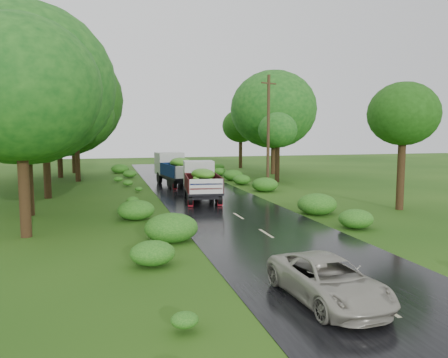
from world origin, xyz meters
name	(u,v)px	position (x,y,z in m)	size (l,w,h in m)	color
ground	(308,260)	(0.00, 0.00, 0.00)	(120.00, 120.00, 0.00)	#1A410E
road	(258,229)	(0.00, 5.00, 0.01)	(6.50, 80.00, 0.02)	black
road_lines	(251,224)	(0.00, 6.00, 0.02)	(0.12, 69.60, 0.00)	#BFB78C
truck_near	(201,179)	(-0.72, 13.74, 1.35)	(2.66, 5.87, 2.38)	black
truck_far	(176,167)	(-1.06, 21.76, 1.46)	(2.99, 6.39, 2.59)	black
car	(328,280)	(-1.14, -3.42, 0.58)	(1.85, 4.01, 1.12)	#A6A294
utility_pole	(268,130)	(5.82, 18.98, 4.48)	(1.44, 0.70, 8.70)	#382616
trees_left	(48,96)	(-10.47, 21.57, 6.93)	(7.21, 32.49, 9.99)	black
trees_right	(278,117)	(9.43, 25.74, 5.72)	(5.71, 31.70, 8.44)	black
shrubs	(211,194)	(0.00, 14.00, 0.35)	(11.90, 44.00, 0.70)	#175A15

